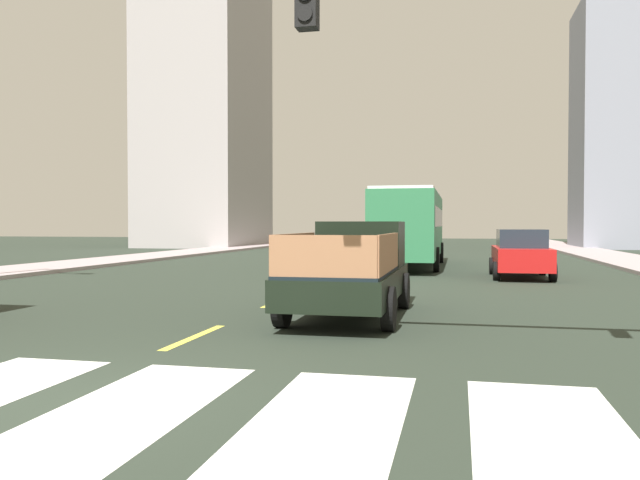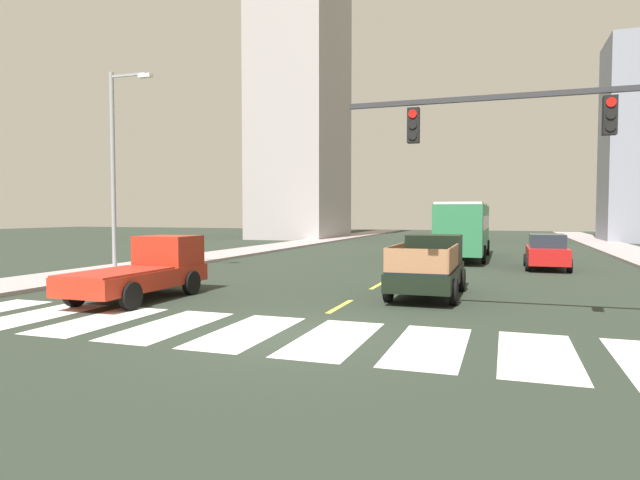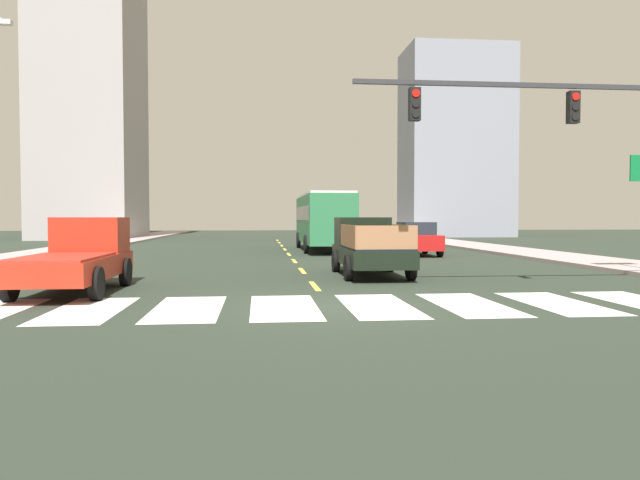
# 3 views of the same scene
# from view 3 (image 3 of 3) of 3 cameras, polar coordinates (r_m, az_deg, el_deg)

# --- Properties ---
(ground_plane) EXTENTS (160.00, 160.00, 0.00)m
(ground_plane) POSITION_cam_3_polar(r_m,az_deg,el_deg) (13.41, 1.07, -6.26)
(ground_plane) COLOR #262F26
(sidewalk_right) EXTENTS (3.59, 110.00, 0.15)m
(sidewalk_right) POSITION_cam_3_polar(r_m,az_deg,el_deg) (34.32, 18.75, -1.13)
(sidewalk_right) COLOR #A19194
(sidewalk_right) RESTS_ON ground
(sidewalk_left) EXTENTS (3.59, 110.00, 0.15)m
(sidewalk_left) POSITION_cam_3_polar(r_m,az_deg,el_deg) (33.13, -25.29, -1.33)
(sidewalk_left) COLOR #A19194
(sidewalk_left) RESTS_ON ground
(crosswalk_stripe_2) EXTENTS (1.45, 3.81, 0.01)m
(crosswalk_stripe_2) POSITION_cam_3_polar(r_m,az_deg,el_deg) (13.79, -20.96, -6.14)
(crosswalk_stripe_2) COLOR silver
(crosswalk_stripe_2) RESTS_ON ground
(crosswalk_stripe_3) EXTENTS (1.45, 3.81, 0.01)m
(crosswalk_stripe_3) POSITION_cam_3_polar(r_m,az_deg,el_deg) (13.40, -12.32, -6.29)
(crosswalk_stripe_3) COLOR silver
(crosswalk_stripe_3) RESTS_ON ground
(crosswalk_stripe_4) EXTENTS (1.45, 3.81, 0.01)m
(crosswalk_stripe_4) POSITION_cam_3_polar(r_m,az_deg,el_deg) (13.32, -3.39, -6.29)
(crosswalk_stripe_4) COLOR silver
(crosswalk_stripe_4) RESTS_ON ground
(crosswalk_stripe_5) EXTENTS (1.45, 3.81, 0.01)m
(crosswalk_stripe_5) POSITION_cam_3_polar(r_m,az_deg,el_deg) (13.57, 5.44, -6.15)
(crosswalk_stripe_5) COLOR silver
(crosswalk_stripe_5) RESTS_ON ground
(crosswalk_stripe_6) EXTENTS (1.45, 3.81, 0.01)m
(crosswalk_stripe_6) POSITION_cam_3_polar(r_m,az_deg,el_deg) (14.11, 13.76, -5.88)
(crosswalk_stripe_6) COLOR silver
(crosswalk_stripe_6) RESTS_ON ground
(crosswalk_stripe_7) EXTENTS (1.45, 3.81, 0.01)m
(crosswalk_stripe_7) POSITION_cam_3_polar(r_m,az_deg,el_deg) (14.93, 21.31, -5.53)
(crosswalk_stripe_7) COLOR silver
(crosswalk_stripe_7) RESTS_ON ground
(lane_dash_0) EXTENTS (0.16, 2.40, 0.01)m
(lane_dash_0) POSITION_cam_3_polar(r_m,az_deg,el_deg) (17.35, -0.51, -4.33)
(lane_dash_0) COLOR #DED644
(lane_dash_0) RESTS_ON ground
(lane_dash_1) EXTENTS (0.16, 2.40, 0.01)m
(lane_dash_1) POSITION_cam_3_polar(r_m,az_deg,el_deg) (22.31, -1.69, -2.89)
(lane_dash_1) COLOR #DED644
(lane_dash_1) RESTS_ON ground
(lane_dash_2) EXTENTS (0.16, 2.40, 0.01)m
(lane_dash_2) POSITION_cam_3_polar(r_m,az_deg,el_deg) (27.28, -2.43, -1.98)
(lane_dash_2) COLOR #DED644
(lane_dash_2) RESTS_ON ground
(lane_dash_3) EXTENTS (0.16, 2.40, 0.01)m
(lane_dash_3) POSITION_cam_3_polar(r_m,az_deg,el_deg) (32.27, -2.95, -1.35)
(lane_dash_3) COLOR #DED644
(lane_dash_3) RESTS_ON ground
(lane_dash_4) EXTENTS (0.16, 2.40, 0.01)m
(lane_dash_4) POSITION_cam_3_polar(r_m,az_deg,el_deg) (37.25, -3.33, -0.88)
(lane_dash_4) COLOR #DED644
(lane_dash_4) RESTS_ON ground
(lane_dash_5) EXTENTS (0.16, 2.40, 0.01)m
(lane_dash_5) POSITION_cam_3_polar(r_m,az_deg,el_deg) (42.24, -3.62, -0.53)
(lane_dash_5) COLOR #DED644
(lane_dash_5) RESTS_ON ground
(lane_dash_6) EXTENTS (0.16, 2.40, 0.01)m
(lane_dash_6) POSITION_cam_3_polar(r_m,az_deg,el_deg) (47.24, -3.84, -0.25)
(lane_dash_6) COLOR #DED644
(lane_dash_6) RESTS_ON ground
(lane_dash_7) EXTENTS (0.16, 2.40, 0.01)m
(lane_dash_7) POSITION_cam_3_polar(r_m,az_deg,el_deg) (52.23, -4.03, -0.02)
(lane_dash_7) COLOR #DED644
(lane_dash_7) RESTS_ON ground
(pickup_stakebed) EXTENTS (2.18, 5.20, 1.96)m
(pickup_stakebed) POSITION_cam_3_polar(r_m,az_deg,el_deg) (20.80, 4.56, -0.69)
(pickup_stakebed) COLOR black
(pickup_stakebed) RESTS_ON ground
(pickup_dark) EXTENTS (2.18, 5.20, 1.96)m
(pickup_dark) POSITION_cam_3_polar(r_m,az_deg,el_deg) (17.39, -21.70, -1.43)
(pickup_dark) COLOR #A52717
(pickup_dark) RESTS_ON ground
(city_bus) EXTENTS (2.72, 10.80, 3.32)m
(city_bus) POSITION_cam_3_polar(r_m,az_deg,el_deg) (35.88, 0.30, 2.12)
(city_bus) COLOR #2C7247
(city_bus) RESTS_ON ground
(sedan_far) EXTENTS (2.02, 4.40, 1.72)m
(sedan_far) POSITION_cam_3_polar(r_m,az_deg,el_deg) (31.71, 8.95, 0.12)
(sedan_far) COLOR red
(sedan_far) RESTS_ON ground
(traffic_signal_gantry) EXTENTS (10.74, 0.27, 6.00)m
(traffic_signal_gantry) POSITION_cam_3_polar(r_m,az_deg,el_deg) (18.17, 26.17, 9.22)
(traffic_signal_gantry) COLOR #2D2D33
(traffic_signal_gantry) RESTS_ON ground
(tower_tall_centre) EXTENTS (8.38, 11.80, 33.94)m
(tower_tall_centre) POSITION_cam_3_polar(r_m,az_deg,el_deg) (62.62, -20.75, 15.86)
(tower_tall_centre) COLOR #9D9797
(tower_tall_centre) RESTS_ON ground
(block_mid_left) EXTENTS (10.53, 7.28, 19.24)m
(block_mid_left) POSITION_cam_3_polar(r_m,az_deg,el_deg) (65.04, 12.58, 8.84)
(block_mid_left) COLOR gray
(block_mid_left) RESTS_ON ground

